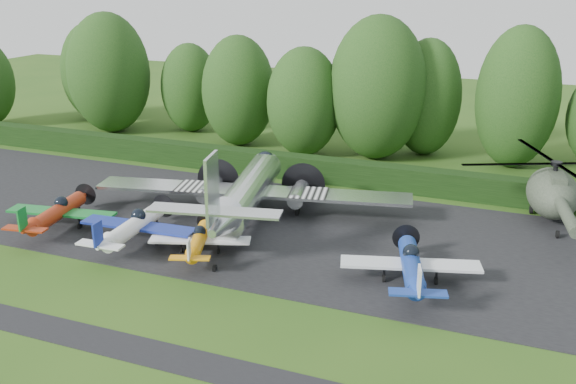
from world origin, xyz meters
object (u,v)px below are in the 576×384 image
at_px(transport_plane, 246,192).
at_px(light_plane_white, 134,226).
at_px(helicopter, 553,189).
at_px(light_plane_red, 57,212).
at_px(light_plane_blue, 412,265).
at_px(light_plane_orange, 199,240).

distance_m(transport_plane, light_plane_white, 8.18).
relative_size(light_plane_white, helicopter, 0.53).
bearing_deg(light_plane_red, light_plane_blue, 10.62).
distance_m(light_plane_red, light_plane_blue, 23.97).
bearing_deg(light_plane_white, light_plane_blue, 5.96).
relative_size(light_plane_red, light_plane_white, 0.97).
bearing_deg(light_plane_red, light_plane_orange, 8.03).
bearing_deg(transport_plane, light_plane_red, -138.97).
xyz_separation_m(light_plane_orange, light_plane_blue, (12.96, 0.80, 0.25)).
bearing_deg(light_plane_red, helicopter, 33.69).
xyz_separation_m(light_plane_red, light_plane_blue, (23.96, 0.56, 0.04)).
bearing_deg(light_plane_white, light_plane_orange, 3.31).
bearing_deg(helicopter, light_plane_white, -140.91).
relative_size(light_plane_red, light_plane_orange, 1.21).
height_order(light_plane_orange, light_plane_blue, light_plane_blue).
relative_size(light_plane_white, light_plane_orange, 1.25).
xyz_separation_m(light_plane_red, helicopter, (31.10, 14.11, 1.06)).
distance_m(transport_plane, light_plane_blue, 14.03).
xyz_separation_m(transport_plane, light_plane_white, (-4.87, -6.52, -0.79)).
height_order(light_plane_red, helicopter, helicopter).
bearing_deg(light_plane_red, transport_plane, 38.65).
height_order(transport_plane, light_plane_blue, transport_plane).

